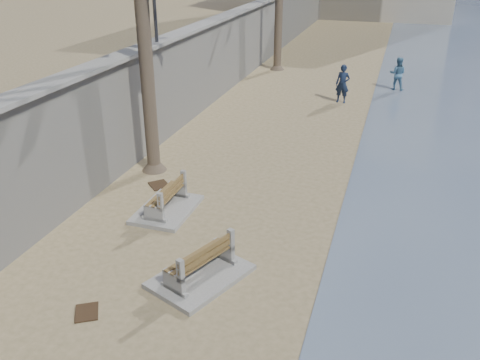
# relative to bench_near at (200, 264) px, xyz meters

# --- Properties ---
(seawall) EXTENTS (0.45, 70.00, 3.50)m
(seawall) POSITION_rel_bench_near_xyz_m (-4.64, 15.72, 1.36)
(seawall) COLOR gray
(seawall) RESTS_ON ground_plane
(wall_cap) EXTENTS (0.80, 70.00, 0.12)m
(wall_cap) POSITION_rel_bench_near_xyz_m (-4.64, 15.72, 3.16)
(wall_cap) COLOR gray
(wall_cap) RESTS_ON seawall
(bench_near) EXTENTS (2.17, 2.53, 0.89)m
(bench_near) POSITION_rel_bench_near_xyz_m (0.00, 0.00, 0.00)
(bench_near) COLOR gray
(bench_near) RESTS_ON ground_plane
(bench_far) EXTENTS (1.41, 2.05, 0.86)m
(bench_far) POSITION_rel_bench_near_xyz_m (-2.03, 2.61, -0.02)
(bench_far) COLOR gray
(bench_far) RESTS_ON ground_plane
(person_a) EXTENTS (0.78, 0.58, 1.99)m
(person_a) POSITION_rel_bench_near_xyz_m (1.22, 14.66, 0.61)
(person_a) COLOR #141F37
(person_a) RESTS_ON ground_plane
(person_b) EXTENTS (0.88, 0.69, 1.79)m
(person_b) POSITION_rel_bench_near_xyz_m (3.56, 17.74, 0.51)
(person_b) COLOR teal
(person_b) RESTS_ON ground_plane
(debris_c) EXTENTS (0.84, 0.84, 0.03)m
(debris_c) POSITION_rel_bench_near_xyz_m (-2.95, 4.04, -0.38)
(debris_c) COLOR #382616
(debris_c) RESTS_ON ground_plane
(debris_d) EXTENTS (0.67, 0.71, 0.03)m
(debris_d) POSITION_rel_bench_near_xyz_m (-1.76, -1.76, -0.38)
(debris_d) COLOR #382616
(debris_d) RESTS_ON ground_plane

